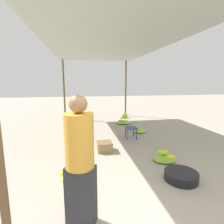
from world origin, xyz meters
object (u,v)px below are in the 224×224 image
object	(u,v)px
vendor_foreground	(80,160)
banana_pile_right_0	(139,131)
banana_pile_right_2	(165,158)
banana_pile_right_3	(124,116)
basin_black	(181,176)
banana_pile_right_1	(123,122)
crate_near	(104,146)
banana_pile_left_2	(75,127)
banana_pile_left_1	(78,134)
banana_pile_left_0	(72,174)
stool	(131,129)

from	to	relation	value
vendor_foreground	banana_pile_right_0	distance (m)	4.19
banana_pile_right_2	banana_pile_right_3	size ratio (longest dim) A/B	1.11
basin_black	banana_pile_right_2	distance (m)	0.76
basin_black	banana_pile_right_1	world-z (taller)	banana_pile_right_1
basin_black	banana_pile_right_2	bearing A→B (deg)	83.64
banana_pile_right_1	crate_near	size ratio (longest dim) A/B	1.62
banana_pile_left_2	banana_pile_left_1	bearing A→B (deg)	-84.26
basin_black	banana_pile_left_2	size ratio (longest dim) A/B	0.79
vendor_foreground	banana_pile_right_1	distance (m)	5.32
banana_pile_left_1	banana_pile_right_0	bearing A→B (deg)	4.68
basin_black	banana_pile_left_0	world-z (taller)	banana_pile_left_0
basin_black	banana_pile_right_0	world-z (taller)	banana_pile_right_0
basin_black	banana_pile_left_1	distance (m)	3.33
banana_pile_left_1	banana_pile_right_1	bearing A→B (deg)	39.69
stool	banana_pile_left_2	bearing A→B (deg)	138.31
banana_pile_right_2	crate_near	world-z (taller)	banana_pile_right_2
basin_black	banana_pile_right_3	distance (m)	5.52
basin_black	banana_pile_right_0	size ratio (longest dim) A/B	1.33
banana_pile_left_2	vendor_foreground	bearing A→B (deg)	-87.66
banana_pile_right_0	stool	bearing A→B (deg)	-130.62
vendor_foreground	banana_pile_right_0	world-z (taller)	vendor_foreground
vendor_foreground	banana_pile_left_0	distance (m)	1.28
banana_pile_right_3	banana_pile_left_2	bearing A→B (deg)	-145.98
stool	banana_pile_left_0	world-z (taller)	stool
banana_pile_right_0	banana_pile_right_1	size ratio (longest dim) A/B	0.72
vendor_foreground	banana_pile_left_2	xyz separation A→B (m)	(-0.19, 4.59, -0.76)
banana_pile_right_0	banana_pile_right_1	bearing A→B (deg)	100.26
vendor_foreground	banana_pile_left_1	world-z (taller)	vendor_foreground
banana_pile_right_1	banana_pile_right_3	world-z (taller)	banana_pile_right_3
basin_black	banana_pile_left_2	world-z (taller)	banana_pile_left_2
stool	basin_black	distance (m)	2.43
banana_pile_right_0	banana_pile_right_2	size ratio (longest dim) A/B	0.85
banana_pile_right_1	basin_black	bearing A→B (deg)	-90.22
banana_pile_left_0	crate_near	xyz separation A→B (m)	(0.76, 1.18, 0.02)
banana_pile_left_1	banana_pile_right_2	bearing A→B (deg)	-46.82
banana_pile_left_1	banana_pile_left_2	xyz separation A→B (m)	(-0.12, 1.16, -0.04)
banana_pile_right_3	banana_pile_right_0	bearing A→B (deg)	-92.18
banana_pile_left_0	banana_pile_right_2	xyz separation A→B (m)	(1.99, 0.35, -0.02)
banana_pile_left_0	banana_pile_right_0	bearing A→B (deg)	49.65
banana_pile_left_1	banana_pile_right_2	xyz separation A→B (m)	(1.91, -2.03, -0.04)
banana_pile_left_1	banana_pile_right_3	distance (m)	3.48
banana_pile_left_0	banana_pile_left_1	size ratio (longest dim) A/B	1.14
banana_pile_right_0	banana_pile_left_0	bearing A→B (deg)	-130.35
banana_pile_right_0	banana_pile_right_3	xyz separation A→B (m)	(0.10, 2.54, 0.02)
banana_pile_left_0	banana_pile_right_0	size ratio (longest dim) A/B	1.17
banana_pile_left_1	banana_pile_right_0	world-z (taller)	banana_pile_left_1
vendor_foreground	stool	distance (m)	3.46
banana_pile_right_3	stool	bearing A→B (deg)	-100.42
vendor_foreground	banana_pile_left_0	xyz separation A→B (m)	(-0.15, 1.04, -0.73)
banana_pile_left_0	banana_pile_left_1	bearing A→B (deg)	88.01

